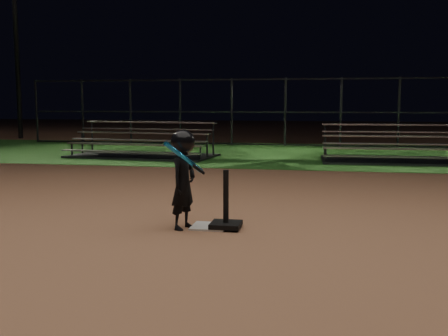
# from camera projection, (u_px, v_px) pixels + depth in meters

# --- Properties ---
(ground) EXTENTS (80.00, 80.00, 0.00)m
(ground) POSITION_uv_depth(u_px,v_px,m) (209.00, 227.00, 6.78)
(ground) COLOR #9D6747
(ground) RESTS_ON ground
(grass_strip) EXTENTS (60.00, 8.00, 0.01)m
(grass_strip) POSITION_uv_depth(u_px,v_px,m) (278.00, 154.00, 16.53)
(grass_strip) COLOR #255C1D
(grass_strip) RESTS_ON ground
(home_plate) EXTENTS (0.45, 0.45, 0.02)m
(home_plate) POSITION_uv_depth(u_px,v_px,m) (209.00, 226.00, 6.78)
(home_plate) COLOR beige
(home_plate) RESTS_ON ground
(batting_tee) EXTENTS (0.38, 0.38, 0.73)m
(batting_tee) POSITION_uv_depth(u_px,v_px,m) (226.00, 217.00, 6.69)
(batting_tee) COLOR black
(batting_tee) RESTS_ON home_plate
(child_batter) EXTENTS (0.48, 0.63, 1.27)m
(child_batter) POSITION_uv_depth(u_px,v_px,m) (183.00, 177.00, 6.63)
(child_batter) COLOR black
(child_batter) RESTS_ON ground
(bleacher_left) EXTENTS (4.38, 2.46, 1.03)m
(bleacher_left) POSITION_uv_depth(u_px,v_px,m) (142.00, 150.00, 15.47)
(bleacher_left) COLOR #B3B3B7
(bleacher_left) RESTS_ON ground
(bleacher_right) EXTENTS (4.17, 2.13, 1.01)m
(bleacher_right) POSITION_uv_depth(u_px,v_px,m) (399.00, 155.00, 14.16)
(bleacher_right) COLOR silver
(bleacher_right) RESTS_ON ground
(backstop_fence) EXTENTS (20.08, 0.08, 2.50)m
(backstop_fence) POSITION_uv_depth(u_px,v_px,m) (285.00, 112.00, 19.30)
(backstop_fence) COLOR #38383D
(backstop_fence) RESTS_ON ground
(light_pole_left) EXTENTS (0.90, 0.53, 8.30)m
(light_pole_left) POSITION_uv_depth(u_px,v_px,m) (15.00, 26.00, 22.97)
(light_pole_left) COLOR #2D2D30
(light_pole_left) RESTS_ON ground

